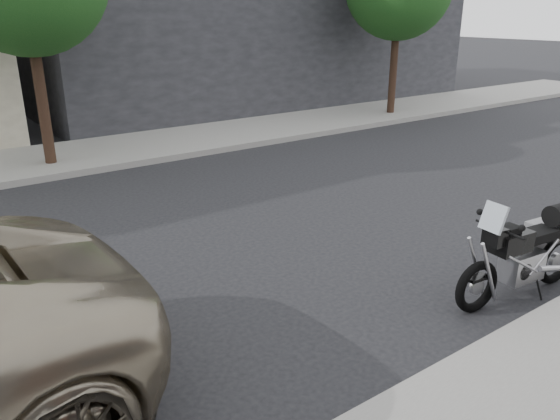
{
  "coord_description": "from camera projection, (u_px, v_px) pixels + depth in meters",
  "views": [
    {
      "loc": [
        4.79,
        6.75,
        3.41
      ],
      "look_at": [
        0.81,
        1.23,
        0.9
      ],
      "focal_mm": 35.0,
      "sensor_mm": 36.0,
      "label": 1
    }
  ],
  "objects": [
    {
      "name": "motorcycle",
      "position": [
        527.0,
        251.0,
        6.79
      ],
      "size": [
        2.13,
        0.69,
        1.35
      ],
      "rotation": [
        0.0,
        0.0,
        -0.11
      ],
      "color": "black",
      "rests_on": "ground"
    },
    {
      "name": "far_building_dark",
      "position": [
        223.0,
        7.0,
        21.85
      ],
      "size": [
        16.0,
        11.0,
        7.0
      ],
      "color": "#242428",
      "rests_on": "ground"
    },
    {
      "name": "ground",
      "position": [
        276.0,
        230.0,
        8.95
      ],
      "size": [
        120.0,
        120.0,
        0.0
      ],
      "primitive_type": "plane",
      "color": "black",
      "rests_on": "ground"
    },
    {
      "name": "far_sidewalk",
      "position": [
        128.0,
        149.0,
        13.87
      ],
      "size": [
        44.0,
        3.0,
        0.15
      ],
      "primitive_type": "cube",
      "color": "gray",
      "rests_on": "ground"
    }
  ]
}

